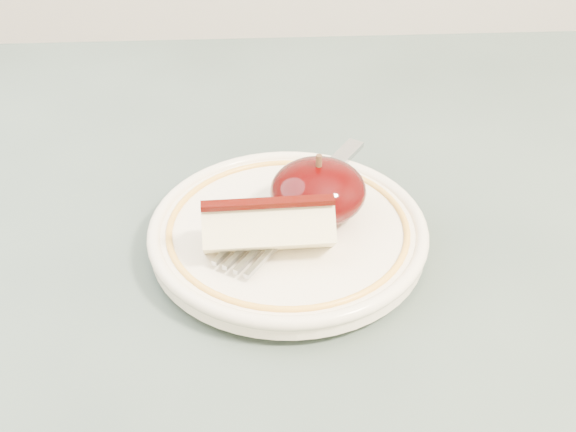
{
  "coord_description": "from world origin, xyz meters",
  "views": [
    {
      "loc": [
        -0.02,
        -0.3,
        1.09
      ],
      "look_at": [
        0.0,
        0.11,
        0.78
      ],
      "focal_mm": 50.0,
      "sensor_mm": 36.0,
      "label": 1
    }
  ],
  "objects": [
    {
      "name": "apple_wedge",
      "position": [
        -0.01,
        0.09,
        0.79
      ],
      "size": [
        0.08,
        0.04,
        0.04
      ],
      "rotation": [
        0.0,
        0.0,
        0.04
      ],
      "color": "beige",
      "rests_on": "plate"
    },
    {
      "name": "apple_half",
      "position": [
        0.02,
        0.13,
        0.79
      ],
      "size": [
        0.06,
        0.06,
        0.05
      ],
      "color": "black",
      "rests_on": "plate"
    },
    {
      "name": "fork",
      "position": [
        0.01,
        0.13,
        0.77
      ],
      "size": [
        0.11,
        0.15,
        0.0
      ],
      "rotation": [
        0.0,
        0.0,
        0.98
      ],
      "color": "#94969C",
      "rests_on": "plate"
    },
    {
      "name": "plate",
      "position": [
        0.0,
        0.11,
        0.76
      ],
      "size": [
        0.18,
        0.18,
        0.02
      ],
      "color": "beige",
      "rests_on": "table"
    }
  ]
}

